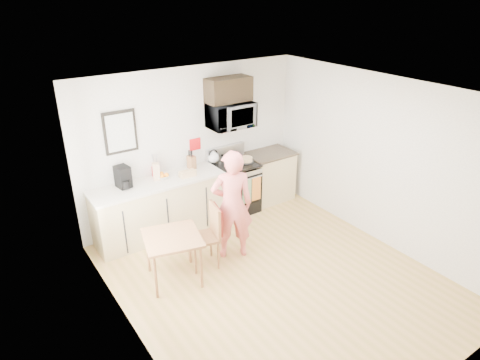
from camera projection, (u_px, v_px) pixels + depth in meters
floor at (275, 278)px, 6.00m from camera, size 4.60×4.60×0.00m
back_wall at (192, 145)px, 7.18m from camera, size 4.00×0.04×2.60m
front_wall at (445, 293)px, 3.73m from camera, size 4.00×0.04×2.60m
left_wall at (129, 244)px, 4.43m from camera, size 0.04×4.60×2.60m
right_wall at (381, 162)px, 6.48m from camera, size 0.04×4.60×2.60m
ceiling at (283, 94)px, 4.91m from camera, size 4.00×4.60×0.04m
window at (104, 194)px, 4.94m from camera, size 0.06×1.40×1.50m
cabinet_left at (160, 209)px, 6.90m from camera, size 2.10×0.60×0.90m
countertop_left at (157, 183)px, 6.70m from camera, size 2.14×0.64×0.04m
cabinet_right at (269, 177)px, 8.04m from camera, size 0.84×0.60×0.90m
countertop_right at (269, 154)px, 7.85m from camera, size 0.88×0.64×0.04m
range at (234, 189)px, 7.62m from camera, size 0.76×0.70×1.16m
microwave at (230, 115)px, 7.14m from camera, size 0.76×0.51×0.42m
upper_cabinet at (229, 90)px, 7.00m from camera, size 0.76×0.35×0.40m
wall_art at (120, 132)px, 6.35m from camera, size 0.50×0.04×0.65m
wall_trivet at (195, 144)px, 7.19m from camera, size 0.20×0.02×0.20m
person at (232, 205)px, 6.18m from camera, size 0.73×0.62×1.69m
dining_table at (172, 242)px, 5.73m from camera, size 0.78×0.78×0.69m
chair at (212, 227)px, 6.08m from camera, size 0.51×0.48×0.94m
knife_block at (192, 162)px, 7.13m from camera, size 0.11×0.15×0.22m
utensil_crock at (155, 167)px, 6.84m from camera, size 0.12×0.12×0.37m
fruit_bowl at (163, 176)px, 6.79m from camera, size 0.26×0.26×0.10m
milk_carton at (156, 172)px, 6.70m from camera, size 0.13×0.13×0.28m
coffee_maker at (123, 178)px, 6.44m from camera, size 0.22×0.29×0.33m
bread_bag at (188, 174)px, 6.85m from camera, size 0.27×0.13×0.10m
cake at (246, 160)px, 7.45m from camera, size 0.26×0.26×0.09m
kettle at (213, 157)px, 7.40m from camera, size 0.19×0.19×0.25m
pot at (234, 166)px, 7.16m from camera, size 0.22×0.38×0.11m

